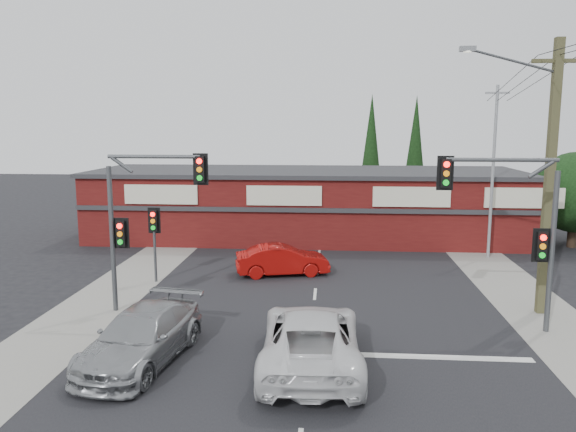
# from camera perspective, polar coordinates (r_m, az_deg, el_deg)

# --- Properties ---
(ground) EXTENTS (120.00, 120.00, 0.00)m
(ground) POSITION_cam_1_polar(r_m,az_deg,el_deg) (19.24, 2.32, -12.05)
(ground) COLOR black
(ground) RESTS_ON ground
(road_strip) EXTENTS (14.00, 70.00, 0.01)m
(road_strip) POSITION_cam_1_polar(r_m,az_deg,el_deg) (23.96, 2.78, -7.71)
(road_strip) COLOR black
(road_strip) RESTS_ON ground
(verge_left) EXTENTS (3.00, 70.00, 0.02)m
(verge_left) POSITION_cam_1_polar(r_m,az_deg,el_deg) (25.64, -16.72, -6.95)
(verge_left) COLOR gray
(verge_left) RESTS_ON ground
(verge_right) EXTENTS (3.00, 70.00, 0.02)m
(verge_right) POSITION_cam_1_polar(r_m,az_deg,el_deg) (25.21, 22.66, -7.55)
(verge_right) COLOR gray
(verge_right) RESTS_ON ground
(stop_line) EXTENTS (6.50, 0.35, 0.01)m
(stop_line) POSITION_cam_1_polar(r_m,az_deg,el_deg) (18.06, 13.63, -13.72)
(stop_line) COLOR silver
(stop_line) RESTS_ON ground
(white_suv) EXTENTS (3.02, 6.20, 1.70)m
(white_suv) POSITION_cam_1_polar(r_m,az_deg,el_deg) (16.72, 2.36, -12.29)
(white_suv) COLOR silver
(white_suv) RESTS_ON ground
(silver_suv) EXTENTS (2.98, 5.65, 1.56)m
(silver_suv) POSITION_cam_1_polar(r_m,az_deg,el_deg) (17.53, -14.65, -11.78)
(silver_suv) COLOR #96999B
(silver_suv) RESTS_ON ground
(red_sedan) EXTENTS (4.56, 2.47, 1.43)m
(red_sedan) POSITION_cam_1_polar(r_m,az_deg,el_deg) (26.44, -0.58, -4.48)
(red_sedan) COLOR #9A0C09
(red_sedan) RESTS_ON ground
(lane_dashes) EXTENTS (0.12, 43.17, 0.01)m
(lane_dashes) POSITION_cam_1_polar(r_m,az_deg,el_deg) (21.85, 2.61, -9.37)
(lane_dashes) COLOR silver
(lane_dashes) RESTS_ON ground
(shop_building) EXTENTS (27.30, 8.40, 4.22)m
(shop_building) POSITION_cam_1_polar(r_m,az_deg,el_deg) (35.27, 1.78, 1.32)
(shop_building) COLOR #4A0F0E
(shop_building) RESTS_ON ground
(tree_cluster) EXTENTS (5.90, 5.10, 5.50)m
(tree_cluster) POSITION_cam_1_polar(r_m,az_deg,el_deg) (36.43, 27.15, 1.77)
(tree_cluster) COLOR #2D2116
(tree_cluster) RESTS_ON ground
(conifer_near) EXTENTS (1.80, 1.80, 9.25)m
(conifer_near) POSITION_cam_1_polar(r_m,az_deg,el_deg) (42.04, 8.44, 7.08)
(conifer_near) COLOR #2D2116
(conifer_near) RESTS_ON ground
(conifer_far) EXTENTS (1.80, 1.80, 9.25)m
(conifer_far) POSITION_cam_1_polar(r_m,az_deg,el_deg) (44.40, 12.81, 7.06)
(conifer_far) COLOR #2D2116
(conifer_far) RESTS_ON ground
(traffic_mast_left) EXTENTS (3.77, 0.27, 5.97)m
(traffic_mast_left) POSITION_cam_1_polar(r_m,az_deg,el_deg) (21.35, -14.89, 0.71)
(traffic_mast_left) COLOR #47494C
(traffic_mast_left) RESTS_ON ground
(traffic_mast_right) EXTENTS (3.96, 0.27, 5.97)m
(traffic_mast_right) POSITION_cam_1_polar(r_m,az_deg,el_deg) (20.15, 22.42, -0.13)
(traffic_mast_right) COLOR #47494C
(traffic_mast_right) RESTS_ON ground
(pedestal_signal) EXTENTS (0.55, 0.27, 3.38)m
(pedestal_signal) POSITION_cam_1_polar(r_m,az_deg,el_deg) (25.59, -13.44, -1.33)
(pedestal_signal) COLOR #47494C
(pedestal_signal) RESTS_ON ground
(utility_pole) EXTENTS (4.38, 0.59, 10.00)m
(utility_pole) POSITION_cam_1_polar(r_m,az_deg,el_deg) (22.34, 24.77, 4.32)
(utility_pole) COLOR brown
(utility_pole) RESTS_ON ground
(steel_pole) EXTENTS (1.20, 0.16, 9.00)m
(steel_pole) POSITION_cam_1_polar(r_m,az_deg,el_deg) (31.15, 20.10, 4.47)
(steel_pole) COLOR gray
(steel_pole) RESTS_ON ground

